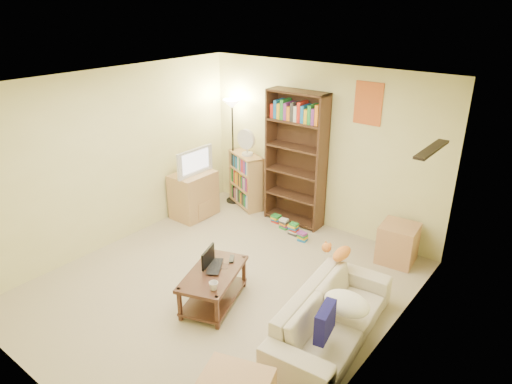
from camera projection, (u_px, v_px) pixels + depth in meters
room at (218, 164)px, 5.11m from camera, size 4.50×4.54×2.52m
sofa at (332, 317)px, 4.77m from camera, size 1.99×1.11×0.54m
navy_pillow at (325, 322)px, 4.32m from camera, size 0.18×0.37×0.32m
cream_blanket at (347, 303)px, 4.66m from camera, size 0.50×0.35×0.21m
tabby_cat at (339, 252)px, 5.30m from camera, size 0.43×0.19×0.15m
coffee_table at (213, 283)px, 5.32m from camera, size 0.82×1.08×0.42m
laptop at (219, 267)px, 5.33m from camera, size 0.58×0.56×0.03m
laptop_screen at (208, 257)px, 5.33m from camera, size 0.12×0.30×0.21m
mug at (214, 286)px, 4.93m from camera, size 0.20×0.20×0.09m
tv_remote at (232, 259)px, 5.50m from camera, size 0.14×0.17×0.02m
tv_stand at (194, 195)px, 7.44m from camera, size 0.50×0.70×0.74m
television at (192, 161)px, 7.21m from camera, size 0.74×0.10×0.43m
tall_bookshelf at (296, 156)px, 6.96m from camera, size 0.95×0.34×2.10m
short_bookshelf at (246, 180)px, 7.77m from camera, size 0.78×0.55×0.93m
desk_fan at (246, 142)px, 7.44m from camera, size 0.33×0.19×0.45m
floor_lamp at (232, 122)px, 7.55m from camera, size 0.31×0.31×1.81m
side_table at (398, 243)px, 6.18m from camera, size 0.52×0.52×0.54m
book_stacks at (289, 227)px, 7.03m from camera, size 0.82×0.37×0.19m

